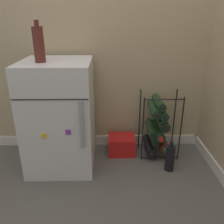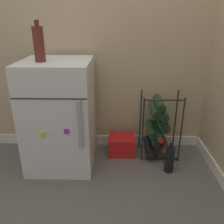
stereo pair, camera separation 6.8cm
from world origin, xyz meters
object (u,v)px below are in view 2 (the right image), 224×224
Objects in this scene: mini_fridge at (60,115)px; wine_rack at (158,126)px; fridge_top_bottle at (39,44)px; loose_bottle_floor at (169,159)px; soda_box at (122,145)px.

wine_rack is (0.80, 0.12, -0.15)m from mini_fridge.
mini_fridge is at bearing -171.13° from wine_rack.
loose_bottle_floor is (0.95, -0.07, -0.87)m from fridge_top_bottle.
soda_box is 0.94× the size of loose_bottle_floor.
mini_fridge is 1.51× the size of wine_rack.
mini_fridge is 0.62m from soda_box.
soda_box is (-0.30, 0.01, -0.19)m from wine_rack.
wine_rack is 0.31m from loose_bottle_floor.
wine_rack is 1.15m from fridge_top_bottle.
soda_box is at bearing 144.30° from loose_bottle_floor.
loose_bottle_floor reaches higher than soda_box.
fridge_top_bottle is at bearing -144.46° from mini_fridge.
fridge_top_bottle is 1.29m from loose_bottle_floor.
mini_fridge is 3.11× the size of fridge_top_bottle.
mini_fridge is 3.67× the size of soda_box.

